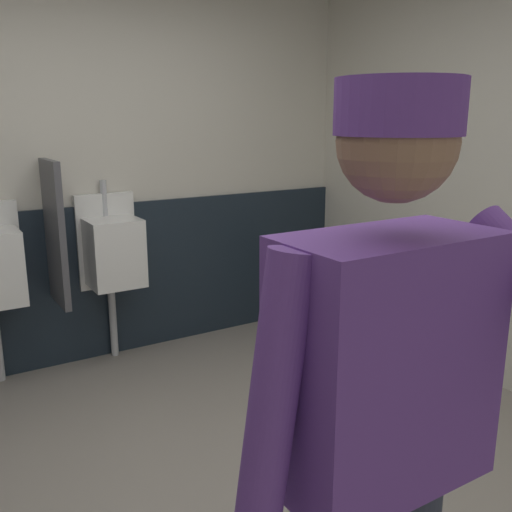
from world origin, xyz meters
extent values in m
cube|color=beige|center=(0.00, 2.00, 1.41)|extent=(4.83, 0.12, 2.81)
cube|color=#19232D|center=(0.00, 1.93, 0.54)|extent=(4.23, 0.03, 1.07)
cube|color=white|center=(0.21, 1.91, 0.83)|extent=(0.40, 0.05, 0.65)
cube|color=white|center=(0.21, 1.74, 0.78)|extent=(0.34, 0.30, 0.45)
cylinder|color=#B7BABF|center=(0.21, 1.90, 1.12)|extent=(0.04, 0.04, 0.24)
cylinder|color=#B7BABF|center=(0.21, 1.87, 0.28)|extent=(0.05, 0.05, 0.55)
cube|color=#4C4C51|center=(-0.16, 1.71, 0.95)|extent=(0.04, 0.40, 0.90)
cube|color=#60388C|center=(-0.12, -1.07, 1.16)|extent=(0.46, 0.24, 0.53)
cylinder|color=#60388C|center=(-0.40, -1.07, 1.15)|extent=(0.17, 0.09, 0.56)
sphere|color=#8C664C|center=(-0.12, -1.07, 1.60)|extent=(0.23, 0.23, 0.23)
cylinder|color=#60388C|center=(-0.12, -1.07, 1.67)|extent=(0.24, 0.24, 0.10)
cylinder|color=#38383D|center=(1.80, 0.97, 0.33)|extent=(0.33, 0.33, 0.66)
camera|label=1|loc=(-0.92, -1.84, 1.65)|focal=39.80mm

